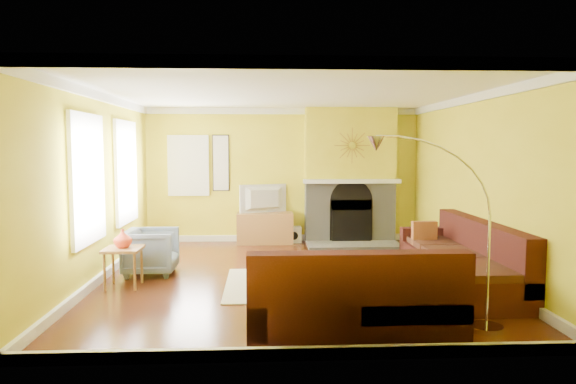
{
  "coord_description": "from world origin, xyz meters",
  "views": [
    {
      "loc": [
        -0.4,
        -7.44,
        1.92
      ],
      "look_at": [
        -0.02,
        0.4,
        1.23
      ],
      "focal_mm": 32.0,
      "sensor_mm": 36.0,
      "label": 1
    }
  ],
  "objects": [
    {
      "name": "wall_left",
      "position": [
        -2.76,
        0.0,
        1.35
      ],
      "size": [
        0.02,
        6.0,
        2.7
      ],
      "primitive_type": "cube",
      "color": "yellow",
      "rests_on": "ground"
    },
    {
      "name": "arc_lamp",
      "position": [
        1.38,
        -2.33,
        1.01
      ],
      "size": [
        1.3,
        0.36,
        2.02
      ],
      "primitive_type": null,
      "color": "silver",
      "rests_on": "floor"
    },
    {
      "name": "ceiling",
      "position": [
        0.0,
        0.0,
        2.71
      ],
      "size": [
        5.5,
        6.0,
        0.02
      ],
      "primitive_type": "cube",
      "color": "white",
      "rests_on": "ground"
    },
    {
      "name": "window_left_far",
      "position": [
        -2.72,
        -0.6,
        1.5
      ],
      "size": [
        0.06,
        1.22,
        1.72
      ],
      "primitive_type": "cube",
      "color": "white",
      "rests_on": "wall_left"
    },
    {
      "name": "rug",
      "position": [
        0.27,
        -0.42,
        0.01
      ],
      "size": [
        2.4,
        1.8,
        0.02
      ],
      "primitive_type": "cube",
      "color": "beige",
      "rests_on": "floor"
    },
    {
      "name": "wall_right",
      "position": [
        2.76,
        0.0,
        1.35
      ],
      "size": [
        0.02,
        6.0,
        2.7
      ],
      "primitive_type": "cube",
      "color": "yellow",
      "rests_on": "ground"
    },
    {
      "name": "vase",
      "position": [
        -2.32,
        -0.42,
        0.67
      ],
      "size": [
        0.25,
        0.25,
        0.26
      ],
      "primitive_type": "imported",
      "color": "#E84523",
      "rests_on": "side_table"
    },
    {
      "name": "crown_molding",
      "position": [
        0.0,
        0.0,
        2.64
      ],
      "size": [
        5.5,
        6.0,
        0.12
      ],
      "primitive_type": null,
      "color": "white",
      "rests_on": "ceiling"
    },
    {
      "name": "media_console",
      "position": [
        -0.37,
        2.72,
        0.31
      ],
      "size": [
        1.11,
        0.5,
        0.61
      ],
      "primitive_type": "cube",
      "color": "#9E6D39",
      "rests_on": "floor"
    },
    {
      "name": "tv",
      "position": [
        -0.37,
        2.72,
        0.89
      ],
      "size": [
        0.97,
        0.46,
        0.57
      ],
      "primitive_type": "imported",
      "rotation": [
        0.0,
        0.0,
        3.49
      ],
      "color": "black",
      "rests_on": "media_console"
    },
    {
      "name": "subwoofer",
      "position": [
        0.21,
        2.82,
        0.15
      ],
      "size": [
        0.31,
        0.31,
        0.31
      ],
      "primitive_type": "cube",
      "color": "white",
      "rests_on": "floor"
    },
    {
      "name": "sectional_sofa",
      "position": [
        1.09,
        -0.94,
        0.45
      ],
      "size": [
        3.31,
        3.52,
        0.9
      ],
      "primitive_type": null,
      "color": "#401714",
      "rests_on": "floor"
    },
    {
      "name": "mantel",
      "position": [
        1.35,
        2.56,
        1.25
      ],
      "size": [
        1.92,
        0.22,
        0.08
      ],
      "primitive_type": "cube",
      "color": "white",
      "rests_on": "fireplace"
    },
    {
      "name": "hearth",
      "position": [
        1.35,
        2.25,
        0.03
      ],
      "size": [
        1.8,
        0.7,
        0.06
      ],
      "primitive_type": "cube",
      "color": "gray",
      "rests_on": "floor"
    },
    {
      "name": "wall_art",
      "position": [
        -1.25,
        2.97,
        1.6
      ],
      "size": [
        0.34,
        0.04,
        1.14
      ],
      "primitive_type": "cube",
      "color": "white",
      "rests_on": "wall_back"
    },
    {
      "name": "coffee_table",
      "position": [
        0.17,
        -0.3,
        0.18
      ],
      "size": [
        0.92,
        0.92,
        0.36
      ],
      "primitive_type": null,
      "color": "white",
      "rests_on": "floor"
    },
    {
      "name": "window_back",
      "position": [
        -1.9,
        2.96,
        1.55
      ],
      "size": [
        0.82,
        0.06,
        1.22
      ],
      "primitive_type": "cube",
      "color": "white",
      "rests_on": "wall_back"
    },
    {
      "name": "floor",
      "position": [
        0.0,
        0.0,
        -0.01
      ],
      "size": [
        5.5,
        6.0,
        0.02
      ],
      "primitive_type": "cube",
      "color": "#572612",
      "rests_on": "ground"
    },
    {
      "name": "armchair",
      "position": [
        -2.09,
        0.29,
        0.35
      ],
      "size": [
        0.76,
        0.74,
        0.69
      ],
      "primitive_type": "imported",
      "rotation": [
        0.0,
        0.0,
        1.57
      ],
      "color": "slate",
      "rests_on": "floor"
    },
    {
      "name": "sunburst",
      "position": [
        1.35,
        2.57,
        1.95
      ],
      "size": [
        0.7,
        0.04,
        0.7
      ],
      "primitive_type": null,
      "color": "olive",
      "rests_on": "fireplace"
    },
    {
      "name": "fireplace",
      "position": [
        1.35,
        2.8,
        1.35
      ],
      "size": [
        1.8,
        0.4,
        2.7
      ],
      "primitive_type": null,
      "color": "gray",
      "rests_on": "floor"
    },
    {
      "name": "baseboard",
      "position": [
        0.0,
        0.0,
        0.06
      ],
      "size": [
        5.5,
        6.0,
        0.12
      ],
      "primitive_type": null,
      "color": "white",
      "rests_on": "floor"
    },
    {
      "name": "side_table",
      "position": [
        -2.32,
        -0.42,
        0.27
      ],
      "size": [
        0.5,
        0.5,
        0.55
      ],
      "primitive_type": null,
      "color": "#9E6D39",
      "rests_on": "floor"
    },
    {
      "name": "wall_front",
      "position": [
        0.0,
        -3.01,
        1.35
      ],
      "size": [
        5.5,
        0.02,
        2.7
      ],
      "primitive_type": "cube",
      "color": "yellow",
      "rests_on": "ground"
    },
    {
      "name": "book",
      "position": [
        0.03,
        -0.21,
        0.38
      ],
      "size": [
        0.28,
        0.34,
        0.03
      ],
      "primitive_type": "imported",
      "rotation": [
        0.0,
        0.0,
        0.26
      ],
      "color": "white",
      "rests_on": "coffee_table"
    },
    {
      "name": "wall_back",
      "position": [
        0.0,
        3.01,
        1.35
      ],
      "size": [
        5.5,
        0.02,
        2.7
      ],
      "primitive_type": "cube",
      "color": "yellow",
      "rests_on": "ground"
    },
    {
      "name": "window_left_near",
      "position": [
        -2.72,
        1.3,
        1.5
      ],
      "size": [
        0.06,
        1.22,
        1.72
      ],
      "primitive_type": "cube",
      "color": "white",
      "rests_on": "wall_left"
    }
  ]
}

